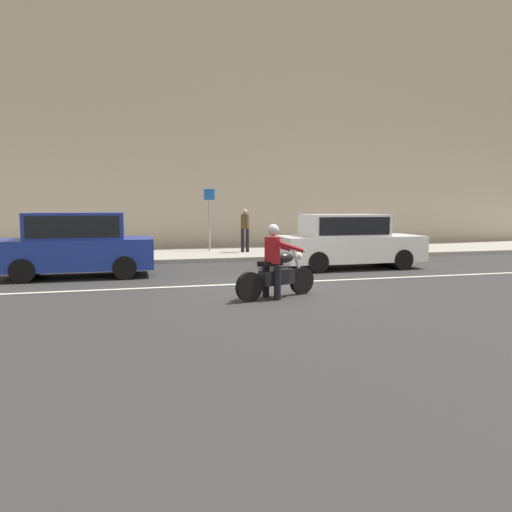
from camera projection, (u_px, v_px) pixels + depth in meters
ground_plane at (279, 289)px, 11.50m from camera, size 80.00×80.00×0.00m
sidewalk_slab at (220, 254)px, 19.19m from camera, size 40.00×4.40×0.14m
building_facade at (205, 88)px, 21.71m from camera, size 40.00×1.40×14.62m
lane_marking_stripe at (283, 282)px, 12.46m from camera, size 18.00×0.14×0.01m
motorcycle_with_rider_crimson at (276, 268)px, 10.30m from camera, size 1.97×0.98×1.60m
parked_sedan_white at (347, 241)px, 15.23m from camera, size 4.56×1.82×1.72m
parked_hatchback_cobalt_blue at (77, 244)px, 13.29m from camera, size 4.10×1.76×1.80m
street_sign_post at (209, 213)px, 19.70m from camera, size 0.44×0.08×2.57m
pedestrian_bystander at (245, 227)px, 19.17m from camera, size 0.34×0.34×1.72m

